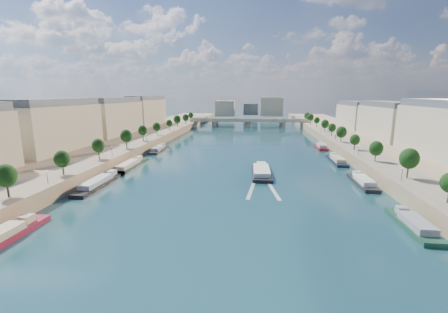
# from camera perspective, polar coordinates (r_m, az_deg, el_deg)

# --- Properties ---
(ground) EXTENTS (700.00, 700.00, 0.00)m
(ground) POSITION_cam_1_polar(r_m,az_deg,el_deg) (151.74, 3.03, 0.01)
(ground) COLOR #0B2D33
(ground) RESTS_ON ground
(quay_left) EXTENTS (44.00, 520.00, 5.00)m
(quay_left) POSITION_cam_1_polar(r_m,az_deg,el_deg) (171.07, -21.81, 1.38)
(quay_left) COLOR #9E8460
(quay_left) RESTS_ON ground
(quay_right) EXTENTS (44.00, 520.00, 5.00)m
(quay_right) POSITION_cam_1_polar(r_m,az_deg,el_deg) (163.88, 29.06, 0.30)
(quay_right) COLOR #9E8460
(quay_right) RESTS_ON ground
(pave_left) EXTENTS (14.00, 520.00, 0.10)m
(pave_left) POSITION_cam_1_polar(r_m,az_deg,el_deg) (164.13, -17.24, 2.19)
(pave_left) COLOR gray
(pave_left) RESTS_ON quay_left
(pave_right) EXTENTS (14.00, 520.00, 0.10)m
(pave_right) POSITION_cam_1_polar(r_m,az_deg,el_deg) (158.22, 24.14, 1.33)
(pave_right) COLOR gray
(pave_right) RESTS_ON quay_right
(trees_left) EXTENTS (4.80, 268.80, 8.26)m
(trees_left) POSITION_cam_1_polar(r_m,az_deg,el_deg) (164.39, -16.44, 4.16)
(trees_left) COLOR #382B1E
(trees_left) RESTS_ON ground
(trees_right) EXTENTS (4.80, 268.80, 8.26)m
(trees_right) POSITION_cam_1_polar(r_m,az_deg,el_deg) (166.30, 22.61, 3.82)
(trees_right) COLOR #382B1E
(trees_right) RESTS_ON ground
(lamps_left) EXTENTS (0.36, 200.36, 4.28)m
(lamps_left) POSITION_cam_1_polar(r_m,az_deg,el_deg) (152.88, -17.24, 2.55)
(lamps_left) COLOR black
(lamps_left) RESTS_ON ground
(lamps_right) EXTENTS (0.36, 200.36, 4.28)m
(lamps_right) POSITION_cam_1_polar(r_m,az_deg,el_deg) (161.21, 22.17, 2.66)
(lamps_right) COLOR black
(lamps_right) RESTS_ON ground
(buildings_left) EXTENTS (16.00, 226.00, 23.20)m
(buildings_left) POSITION_cam_1_polar(r_m,az_deg,el_deg) (186.07, -23.97, 6.33)
(buildings_left) COLOR #B7A98D
(buildings_left) RESTS_ON ground
(buildings_right) EXTENTS (16.00, 226.00, 23.20)m
(buildings_right) POSITION_cam_1_polar(r_m,az_deg,el_deg) (178.27, 31.92, 5.36)
(buildings_right) COLOR #B7A98D
(buildings_right) RESTS_ON ground
(skyline) EXTENTS (79.00, 42.00, 22.00)m
(skyline) POSITION_cam_1_polar(r_m,az_deg,el_deg) (368.21, 5.59, 9.25)
(skyline) COLOR #B7A98D
(skyline) RESTS_ON ground
(bridge) EXTENTS (112.00, 12.00, 8.15)m
(bridge) POSITION_cam_1_polar(r_m,az_deg,el_deg) (288.29, 4.67, 6.64)
(bridge) COLOR #C1B79E
(bridge) RESTS_ON ground
(tour_barge) EXTENTS (8.17, 26.05, 3.65)m
(tour_barge) POSITION_cam_1_polar(r_m,az_deg,el_deg) (118.94, 7.12, -2.93)
(tour_barge) COLOR black
(tour_barge) RESTS_ON ground
(wake) EXTENTS (10.76, 26.00, 0.04)m
(wake) POSITION_cam_1_polar(r_m,az_deg,el_deg) (103.20, 7.21, -5.78)
(wake) COLOR silver
(wake) RESTS_ON ground
(moored_barges_left) EXTENTS (5.00, 156.84, 3.60)m
(moored_barges_left) POSITION_cam_1_polar(r_m,az_deg,el_deg) (110.57, -23.22, -5.02)
(moored_barges_left) COLOR #191D38
(moored_barges_left) RESTS_ON ground
(moored_barges_right) EXTENTS (5.00, 165.94, 3.60)m
(moored_barges_right) POSITION_cam_1_polar(r_m,az_deg,el_deg) (110.84, 25.73, -5.21)
(moored_barges_right) COLOR black
(moored_barges_right) RESTS_ON ground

